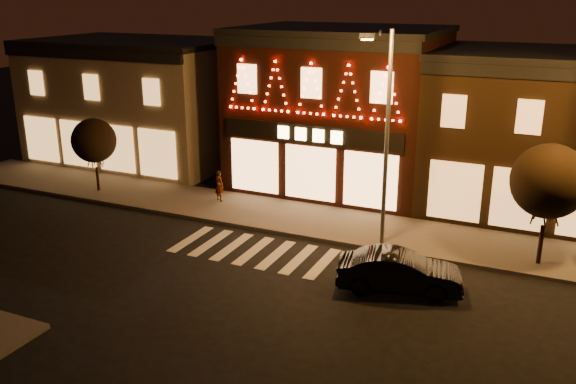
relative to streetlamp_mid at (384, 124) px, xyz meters
The scene contains 10 objects.
ground 9.36m from the streetlamp_mid, 125.43° to the right, with size 120.00×120.00×0.00m, color black.
sidewalk_far 5.91m from the streetlamp_mid, 146.88° to the left, with size 44.00×4.00×0.15m, color #47423D.
building_left 19.17m from the streetlamp_mid, 156.45° to the left, with size 12.20×8.28×7.30m.
building_pulp 8.92m from the streetlamp_mid, 120.68° to the left, with size 10.20×8.34×8.30m.
building_right_a 9.22m from the streetlamp_mid, 56.89° to the left, with size 9.20×8.28×7.50m.
streetlamp_mid is the anchor object (origin of this frame).
tree_left 15.56m from the streetlamp_mid, behind, with size 2.26×2.26×3.77m.
tree_right 6.36m from the streetlamp_mid, ahead, with size 2.78×2.78×4.65m.
dark_sedan 5.83m from the streetlamp_mid, 62.73° to the right, with size 1.50×4.31×1.42m, color black.
pedestrian 9.95m from the streetlamp_mid, 166.32° to the left, with size 0.56×0.37×1.55m, color gray.
Camera 1 is at (10.82, -16.43, 10.06)m, focal length 38.60 mm.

